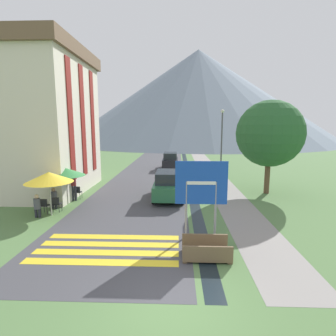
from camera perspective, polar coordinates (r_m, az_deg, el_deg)
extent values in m
plane|color=#517542|center=(26.66, 1.73, -1.01)|extent=(160.00, 160.00, 0.00)
cube|color=#424247|center=(36.64, -2.08, 1.74)|extent=(6.40, 60.00, 0.01)
cube|color=gray|center=(36.71, 7.47, 1.69)|extent=(2.20, 60.00, 0.01)
cube|color=black|center=(36.56, 3.72, 1.71)|extent=(0.60, 60.00, 0.00)
cube|color=yellow|center=(9.88, -14.59, -19.24)|extent=(5.44, 0.44, 0.01)
cube|color=yellow|center=(10.48, -13.45, -17.47)|extent=(5.44, 0.44, 0.01)
cube|color=yellow|center=(11.08, -12.45, -15.90)|extent=(5.44, 0.44, 0.01)
cube|color=yellow|center=(11.70, -11.57, -14.48)|extent=(5.44, 0.44, 0.01)
cone|color=gray|center=(85.39, 6.49, 15.22)|extent=(81.14, 81.14, 27.90)
cube|color=beige|center=(20.61, -25.89, 9.15)|extent=(5.88, 7.72, 10.01)
cube|color=brown|center=(21.18, -26.79, 21.53)|extent=(6.38, 8.22, 0.90)
cube|color=maroon|center=(17.43, -20.42, 9.67)|extent=(0.06, 0.70, 7.51)
cube|color=maroon|center=(19.41, -18.01, 9.67)|extent=(0.06, 0.70, 7.51)
cube|color=maroon|center=(21.42, -16.05, 9.65)|extent=(0.06, 0.70, 7.51)
cylinder|color=gray|center=(11.07, 3.98, -9.05)|extent=(0.10, 0.10, 2.41)
cylinder|color=gray|center=(11.17, 10.27, -9.00)|extent=(0.10, 0.10, 2.41)
cube|color=#1947B7|center=(10.78, 7.27, -3.22)|extent=(2.14, 0.05, 1.79)
cube|color=white|center=(10.76, 7.28, -3.26)|extent=(1.18, 0.02, 0.14)
cube|color=brown|center=(9.96, 8.28, -17.90)|extent=(1.70, 1.10, 0.12)
cube|color=brown|center=(9.38, 8.67, -17.75)|extent=(1.70, 0.08, 0.45)
cube|color=brown|center=(10.30, 8.01, -15.21)|extent=(1.70, 0.08, 0.45)
cube|color=brown|center=(9.96, 3.62, -18.48)|extent=(0.16, 0.99, 0.08)
cube|color=brown|center=(10.12, 12.84, -18.23)|extent=(0.16, 0.99, 0.08)
cube|color=#28663D|center=(17.05, 0.17, -4.26)|extent=(1.84, 4.28, 0.84)
cube|color=#23282D|center=(16.69, 0.15, -1.89)|extent=(1.56, 2.35, 0.68)
cylinder|color=black|center=(18.49, -2.43, -4.56)|extent=(0.18, 0.60, 0.60)
cylinder|color=black|center=(18.43, 3.05, -4.60)|extent=(0.18, 0.60, 0.60)
cylinder|color=black|center=(15.93, -3.18, -6.79)|extent=(0.18, 0.60, 0.60)
cylinder|color=black|center=(15.87, 3.21, -6.86)|extent=(0.18, 0.60, 0.60)
cube|color=black|center=(28.99, 0.52, 1.25)|extent=(1.64, 3.96, 0.84)
cube|color=#23282D|center=(28.70, 0.51, 2.70)|extent=(1.39, 2.18, 0.68)
cylinder|color=black|center=(30.29, -0.89, 0.78)|extent=(0.18, 0.60, 0.60)
cylinder|color=black|center=(30.25, 2.06, 0.77)|extent=(0.18, 0.60, 0.60)
cylinder|color=black|center=(27.87, -1.15, 0.06)|extent=(0.18, 0.60, 0.60)
cylinder|color=black|center=(27.82, 2.05, 0.04)|extent=(0.18, 0.60, 0.60)
cube|color=#232328|center=(17.97, -18.97, -4.96)|extent=(0.40, 0.40, 0.04)
cube|color=#232328|center=(17.76, -19.21, -4.47)|extent=(0.40, 0.04, 0.40)
cylinder|color=#232328|center=(18.23, -19.24, -5.50)|extent=(0.03, 0.03, 0.45)
cylinder|color=#232328|center=(18.11, -18.23, -5.54)|extent=(0.03, 0.03, 0.45)
cylinder|color=#232328|center=(17.93, -19.63, -5.77)|extent=(0.03, 0.03, 0.45)
cylinder|color=#232328|center=(17.81, -18.61, -5.81)|extent=(0.03, 0.03, 0.45)
cube|color=#232328|center=(18.45, -20.53, -4.69)|extent=(0.40, 0.40, 0.04)
cube|color=#232328|center=(18.24, -20.78, -4.21)|extent=(0.40, 0.04, 0.40)
cylinder|color=#232328|center=(18.72, -20.77, -5.22)|extent=(0.03, 0.03, 0.45)
cylinder|color=#232328|center=(18.59, -19.80, -5.26)|extent=(0.03, 0.03, 0.45)
cylinder|color=#232328|center=(18.41, -21.18, -5.47)|extent=(0.03, 0.03, 0.45)
cylinder|color=#232328|center=(18.28, -20.20, -5.51)|extent=(0.03, 0.03, 0.45)
cube|color=#232328|center=(15.71, -22.98, -7.17)|extent=(0.40, 0.40, 0.04)
cube|color=#232328|center=(15.51, -23.31, -6.64)|extent=(0.40, 0.04, 0.40)
cylinder|color=#232328|center=(15.99, -23.23, -7.75)|extent=(0.03, 0.03, 0.45)
cylinder|color=#232328|center=(15.85, -22.11, -7.82)|extent=(0.03, 0.03, 0.45)
cylinder|color=#232328|center=(15.70, -23.76, -8.09)|extent=(0.03, 0.03, 0.45)
cylinder|color=#232328|center=(15.56, -22.63, -8.17)|extent=(0.03, 0.03, 0.45)
cube|color=#232328|center=(15.66, -25.15, -7.36)|extent=(0.40, 0.40, 0.04)
cube|color=#232328|center=(15.46, -25.50, -6.83)|extent=(0.40, 0.04, 0.40)
cylinder|color=#232328|center=(15.94, -25.36, -7.94)|extent=(0.03, 0.03, 0.45)
cylinder|color=#232328|center=(15.79, -24.26, -8.02)|extent=(0.03, 0.03, 0.45)
cylinder|color=#232328|center=(15.66, -25.94, -8.28)|extent=(0.03, 0.03, 0.45)
cylinder|color=#232328|center=(15.50, -24.82, -8.37)|extent=(0.03, 0.03, 0.45)
cylinder|color=#B7B2A8|center=(15.05, -24.25, -5.48)|extent=(0.06, 0.06, 2.15)
cone|color=yellow|center=(14.85, -24.49, -1.83)|extent=(2.41, 2.41, 0.55)
cylinder|color=#B7B2A8|center=(16.83, -21.12, -3.94)|extent=(0.06, 0.06, 2.08)
cone|color=#338442|center=(16.65, -21.30, -0.78)|extent=(2.21, 2.21, 0.46)
cylinder|color=#282833|center=(15.28, -26.79, -8.74)|extent=(0.14, 0.14, 0.46)
cylinder|color=#282833|center=(15.20, -26.19, -8.79)|extent=(0.14, 0.14, 0.46)
cylinder|color=#4C4C56|center=(15.10, -26.63, -6.95)|extent=(0.32, 0.32, 0.55)
sphere|color=beige|center=(15.01, -26.73, -5.58)|extent=(0.22, 0.22, 0.22)
cylinder|color=#282833|center=(16.41, -23.75, -7.34)|extent=(0.14, 0.14, 0.46)
cylinder|color=#282833|center=(16.33, -23.18, -7.38)|extent=(0.14, 0.14, 0.46)
cylinder|color=#4C4C56|center=(16.24, -23.58, -5.65)|extent=(0.32, 0.32, 0.55)
sphere|color=#9E755B|center=(16.16, -23.66, -4.36)|extent=(0.22, 0.22, 0.22)
cylinder|color=#282833|center=(17.64, -20.06, -5.15)|extent=(0.14, 0.14, 0.97)
cylinder|color=#282833|center=(17.58, -19.51, -5.17)|extent=(0.14, 0.14, 0.97)
cylinder|color=maroon|center=(17.44, -19.92, -2.57)|extent=(0.32, 0.32, 0.65)
sphere|color=beige|center=(17.36, -20.00, -1.19)|extent=(0.22, 0.22, 0.22)
cylinder|color=#515156|center=(22.15, 11.54, 4.27)|extent=(0.12, 0.12, 5.75)
sphere|color=silver|center=(22.12, 11.79, 12.03)|extent=(0.28, 0.28, 0.28)
cylinder|color=brown|center=(19.55, 20.76, -1.93)|extent=(0.36, 0.36, 2.25)
sphere|color=#285B2D|center=(19.24, 21.27, 7.00)|extent=(4.52, 4.52, 4.52)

